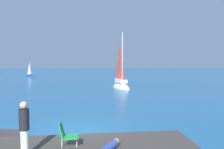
% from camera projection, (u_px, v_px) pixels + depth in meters
% --- Properties ---
extents(ground_plane, '(160.00, 160.00, 0.00)m').
position_uv_depth(ground_plane, '(75.00, 132.00, 9.97)').
color(ground_plane, '#236093').
extents(boulder_seaward, '(1.55, 1.58, 0.90)m').
position_uv_depth(boulder_seaward, '(93.00, 145.00, 8.43)').
color(boulder_seaward, '#3F4336').
rests_on(boulder_seaward, ground).
extents(boulder_inland, '(1.60, 1.74, 1.10)m').
position_uv_depth(boulder_inland, '(2.00, 146.00, 8.34)').
color(boulder_inland, '#3B3438').
rests_on(boulder_inland, ground).
extents(sailboat_near, '(2.50, 3.91, 7.05)m').
position_uv_depth(sailboat_near, '(121.00, 85.00, 25.54)').
color(sailboat_near, white).
rests_on(sailboat_near, ground).
extents(sailboat_far, '(1.76, 1.53, 3.33)m').
position_uv_depth(sailboat_far, '(30.00, 76.00, 42.99)').
color(sailboat_far, '#193D99').
rests_on(sailboat_far, ground).
extents(person_standing, '(0.28, 0.28, 1.62)m').
position_uv_depth(person_standing, '(24.00, 128.00, 6.21)').
color(person_standing, white).
rests_on(person_standing, shore_ledge).
extents(beach_chair, '(0.63, 0.52, 0.80)m').
position_uv_depth(beach_chair, '(66.00, 134.00, 6.93)').
color(beach_chair, green).
rests_on(beach_chair, shore_ledge).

